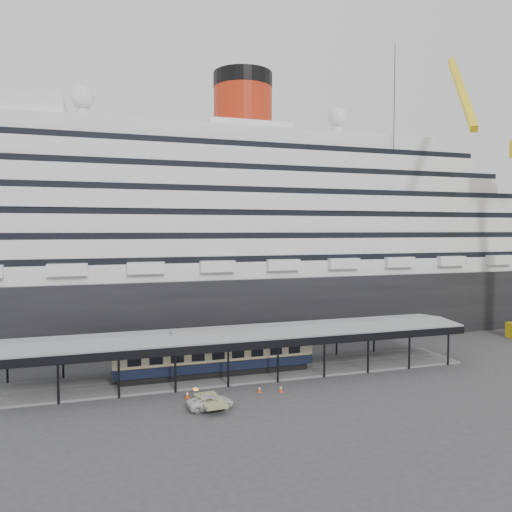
{
  "coord_description": "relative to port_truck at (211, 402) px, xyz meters",
  "views": [
    {
      "loc": [
        -16.57,
        -51.13,
        17.18
      ],
      "look_at": [
        2.59,
        8.0,
        13.92
      ],
      "focal_mm": 35.0,
      "sensor_mm": 36.0,
      "label": 1
    }
  ],
  "objects": [
    {
      "name": "traffic_cone_left",
      "position": [
        -1.62,
        3.64,
        -0.23
      ],
      "size": [
        0.5,
        0.5,
        0.79
      ],
      "rotation": [
        0.0,
        0.0,
        -0.3
      ],
      "color": "#FB4E0D",
      "rests_on": "ground"
    },
    {
      "name": "traffic_cone_right",
      "position": [
        8.15,
        2.4,
        -0.23
      ],
      "size": [
        0.42,
        0.42,
        0.78
      ],
      "rotation": [
        0.0,
        0.0,
        0.04
      ],
      "color": "#FB380D",
      "rests_on": "ground"
    },
    {
      "name": "traffic_cone_mid",
      "position": [
        5.97,
        3.06,
        -0.27
      ],
      "size": [
        0.47,
        0.47,
        0.71
      ],
      "rotation": [
        0.0,
        0.0,
        -0.38
      ],
      "color": "#E0470C",
      "rests_on": "ground"
    },
    {
      "name": "platform_canopy",
      "position": [
        6.2,
        9.97,
        1.74
      ],
      "size": [
        56.0,
        9.18,
        5.3
      ],
      "color": "slate",
      "rests_on": "ground"
    },
    {
      "name": "port_truck",
      "position": [
        0.0,
        0.0,
        0.0
      ],
      "size": [
        4.65,
        2.44,
        1.25
      ],
      "primitive_type": "imported",
      "rotation": [
        0.0,
        0.0,
        1.65
      ],
      "color": "silver",
      "rests_on": "ground"
    },
    {
      "name": "pullman_carriage",
      "position": [
        2.83,
        9.97,
        2.15
      ],
      "size": [
        23.33,
        3.27,
        22.9
      ],
      "rotation": [
        0.0,
        0.0,
        0.0
      ],
      "color": "black",
      "rests_on": "ground"
    },
    {
      "name": "cruise_ship",
      "position": [
        6.25,
        36.97,
        17.73
      ],
      "size": [
        130.0,
        30.0,
        43.9
      ],
      "color": "black",
      "rests_on": "ground"
    },
    {
      "name": "ground",
      "position": [
        6.2,
        4.97,
        -0.62
      ],
      "size": [
        200.0,
        200.0,
        0.0
      ],
      "primitive_type": "plane",
      "color": "#343436",
      "rests_on": "ground"
    }
  ]
}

